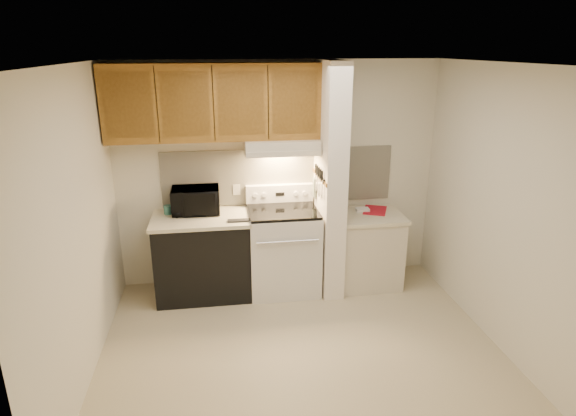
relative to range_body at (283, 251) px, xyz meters
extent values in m
plane|color=#C1B28E|center=(0.00, -1.16, -0.46)|extent=(3.60, 3.60, 0.00)
plane|color=white|center=(0.00, -1.16, 2.04)|extent=(3.60, 3.60, 0.00)
cube|color=beige|center=(0.00, 0.34, 0.79)|extent=(3.60, 2.50, 0.02)
cube|color=beige|center=(-1.80, -1.16, 0.79)|extent=(0.02, 3.00, 2.50)
cube|color=beige|center=(1.80, -1.16, 0.79)|extent=(0.02, 3.00, 2.50)
cube|color=beige|center=(0.00, 0.33, 0.78)|extent=(2.60, 0.02, 0.63)
cube|color=silver|center=(0.00, 0.00, 0.00)|extent=(0.76, 0.65, 0.92)
cube|color=black|center=(0.00, -0.32, 0.04)|extent=(0.50, 0.01, 0.30)
cylinder|color=silver|center=(0.00, -0.35, 0.26)|extent=(0.65, 0.02, 0.02)
cube|color=black|center=(0.00, 0.00, 0.48)|extent=(0.74, 0.64, 0.03)
cube|color=silver|center=(0.00, 0.28, 0.59)|extent=(0.76, 0.08, 0.20)
cube|color=black|center=(0.00, 0.24, 0.59)|extent=(0.10, 0.01, 0.04)
cylinder|color=silver|center=(-0.28, 0.24, 0.59)|extent=(0.05, 0.02, 0.05)
cylinder|color=silver|center=(-0.18, 0.24, 0.59)|extent=(0.05, 0.02, 0.05)
cylinder|color=silver|center=(0.18, 0.24, 0.59)|extent=(0.05, 0.02, 0.05)
cylinder|color=silver|center=(0.28, 0.24, 0.59)|extent=(0.05, 0.02, 0.05)
cube|color=black|center=(-0.88, 0.01, -0.03)|extent=(1.00, 0.63, 0.87)
cube|color=beige|center=(-0.88, 0.01, 0.43)|extent=(1.04, 0.67, 0.04)
cube|color=black|center=(-0.48, -0.19, 0.46)|extent=(0.25, 0.08, 0.02)
cylinder|color=#2B6968|center=(-1.23, 0.15, 0.50)|extent=(0.10, 0.10, 0.10)
cube|color=beige|center=(-0.48, 0.32, 0.64)|extent=(0.08, 0.01, 0.12)
imported|color=black|center=(-0.93, 0.15, 0.59)|extent=(0.51, 0.34, 0.28)
cube|color=white|center=(0.51, -0.01, 0.79)|extent=(0.22, 0.70, 2.50)
cube|color=#906022|center=(0.39, -0.01, 0.84)|extent=(0.01, 0.70, 0.04)
cube|color=black|center=(0.39, -0.06, 0.86)|extent=(0.02, 0.42, 0.04)
cube|color=silver|center=(0.38, -0.21, 0.76)|extent=(0.01, 0.03, 0.16)
cylinder|color=black|center=(0.38, -0.20, 0.91)|extent=(0.02, 0.02, 0.10)
cube|color=silver|center=(0.38, -0.12, 0.75)|extent=(0.01, 0.04, 0.18)
cylinder|color=black|center=(0.38, -0.14, 0.91)|extent=(0.02, 0.02, 0.10)
cube|color=silver|center=(0.38, -0.07, 0.74)|extent=(0.01, 0.04, 0.20)
cylinder|color=black|center=(0.38, -0.06, 0.91)|extent=(0.02, 0.02, 0.10)
cube|color=silver|center=(0.38, 0.02, 0.76)|extent=(0.01, 0.04, 0.16)
cylinder|color=black|center=(0.38, 0.03, 0.91)|extent=(0.02, 0.02, 0.10)
cube|color=silver|center=(0.38, 0.10, 0.75)|extent=(0.01, 0.04, 0.18)
cylinder|color=black|center=(0.38, 0.10, 0.91)|extent=(0.02, 0.02, 0.10)
cube|color=slate|center=(0.38, 0.17, 0.67)|extent=(0.03, 0.09, 0.21)
cube|color=beige|center=(0.97, -0.01, -0.06)|extent=(0.70, 0.60, 0.81)
cube|color=beige|center=(0.97, -0.01, 0.37)|extent=(0.74, 0.64, 0.04)
cube|color=#B21322|center=(1.07, 0.09, 0.40)|extent=(0.36, 0.40, 0.01)
cube|color=white|center=(0.92, 0.09, 0.41)|extent=(0.15, 0.10, 0.04)
cube|color=beige|center=(0.00, 0.12, 1.17)|extent=(0.78, 0.44, 0.15)
cube|color=beige|center=(0.00, -0.08, 1.12)|extent=(0.78, 0.04, 0.06)
cube|color=#906022|center=(-0.69, 0.17, 1.62)|extent=(2.18, 0.33, 0.77)
cube|color=#906022|center=(-1.51, 0.01, 1.62)|extent=(0.46, 0.01, 0.63)
cube|color=black|center=(-1.23, 0.01, 1.62)|extent=(0.01, 0.01, 0.73)
cube|color=#906022|center=(-0.96, 0.01, 1.62)|extent=(0.46, 0.01, 0.63)
cube|color=black|center=(-0.69, 0.01, 1.62)|extent=(0.01, 0.01, 0.73)
cube|color=#906022|center=(-0.42, 0.01, 1.62)|extent=(0.46, 0.01, 0.63)
cube|color=black|center=(-0.14, 0.01, 1.62)|extent=(0.01, 0.01, 0.73)
cube|color=#906022|center=(0.13, 0.01, 1.62)|extent=(0.46, 0.01, 0.63)
camera|label=1|loc=(-0.68, -4.87, 2.17)|focal=30.00mm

